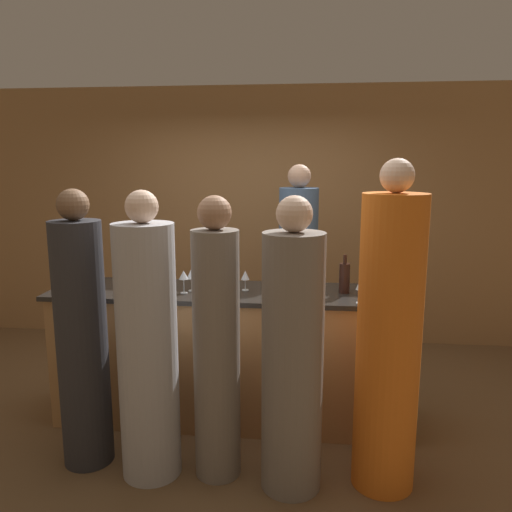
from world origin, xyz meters
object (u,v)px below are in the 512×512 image
object	(u,v)px
guest_1	(389,341)
wine_bottle_1	(158,273)
guest_3	(148,348)
wine_bottle_0	(344,278)
bartender	(298,283)
guest_0	(217,348)
guest_4	(292,359)
guest_2	(82,340)

from	to	relation	value
guest_1	wine_bottle_1	world-z (taller)	guest_1
guest_3	guest_1	bearing A→B (deg)	1.66
guest_3	wine_bottle_0	world-z (taller)	guest_3
bartender	guest_0	xyz separation A→B (m)	(-0.47, -1.47, -0.07)
guest_4	guest_3	bearing A→B (deg)	177.46
bartender	guest_1	distance (m)	1.57
guest_1	guest_4	distance (m)	0.59
wine_bottle_1	wine_bottle_0	bearing A→B (deg)	0.53
guest_4	guest_0	bearing A→B (deg)	170.43
guest_2	wine_bottle_0	bearing A→B (deg)	21.88
guest_0	guest_1	world-z (taller)	guest_1
guest_0	guest_2	size ratio (longest dim) A/B	0.98
guest_4	wine_bottle_0	bearing A→B (deg)	66.65
guest_4	wine_bottle_0	size ratio (longest dim) A/B	6.29
guest_1	guest_2	size ratio (longest dim) A/B	1.10
bartender	guest_1	xyz separation A→B (m)	(0.58, -1.46, 0.01)
guest_2	wine_bottle_1	size ratio (longest dim) A/B	5.91
guest_0	guest_1	size ratio (longest dim) A/B	0.89
bartender	wine_bottle_1	xyz separation A→B (m)	(-1.05, -0.75, 0.24)
guest_4	guest_2	bearing A→B (deg)	174.86
bartender	guest_4	distance (m)	1.55
guest_0	wine_bottle_1	bearing A→B (deg)	129.05
bartender	guest_0	size ratio (longest dim) A/B	1.10
bartender	wine_bottle_0	size ratio (longest dim) A/B	6.86
guest_0	guest_4	bearing A→B (deg)	-9.57
wine_bottle_1	guest_1	bearing A→B (deg)	-23.78
guest_2	guest_4	xyz separation A→B (m)	(1.37, -0.12, -0.02)
bartender	guest_2	xyz separation A→B (m)	(-1.36, -1.42, -0.07)
guest_0	wine_bottle_0	xyz separation A→B (m)	(0.83, 0.73, 0.30)
guest_1	guest_3	world-z (taller)	guest_1
bartender	wine_bottle_0	distance (m)	0.85
guest_3	guest_2	bearing A→B (deg)	169.89
guest_1	wine_bottle_1	size ratio (longest dim) A/B	6.49
guest_2	guest_3	distance (m)	0.47
bartender	guest_3	distance (m)	1.75
guest_2	guest_3	bearing A→B (deg)	-10.11
guest_1	guest_4	xyz separation A→B (m)	(-0.57, -0.08, -0.10)
guest_0	guest_2	world-z (taller)	guest_2
guest_1	guest_2	world-z (taller)	guest_1
guest_3	wine_bottle_0	distance (m)	1.51
guest_2	guest_4	distance (m)	1.38
guest_3	guest_4	world-z (taller)	guest_3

